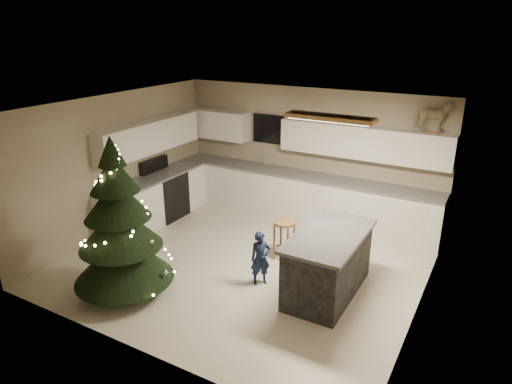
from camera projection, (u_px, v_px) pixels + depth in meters
ground_plane at (246, 263)px, 7.60m from camera, size 5.50×5.50×0.00m
room_shell at (246, 162)px, 6.99m from camera, size 5.52×5.02×2.61m
cabinetry at (248, 183)px, 9.11m from camera, size 5.50×3.20×2.00m
island at (328, 263)px, 6.62m from camera, size 0.90×1.70×0.95m
bar_stool at (284, 231)px, 7.59m from camera, size 0.35×0.35×0.68m
christmas_tree at (120, 232)px, 6.47m from camera, size 1.48×1.43×2.37m
toddler at (260, 258)px, 6.87m from camera, size 0.36×0.36×0.85m
rocking_horse at (433, 117)px, 7.65m from camera, size 0.67×0.45×0.54m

